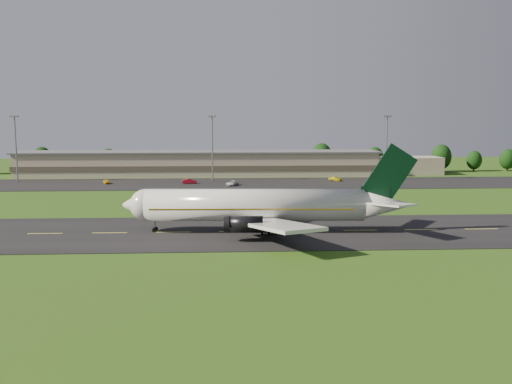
{
  "coord_description": "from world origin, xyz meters",
  "views": [
    {
      "loc": [
        9.32,
        -98.15,
        20.18
      ],
      "look_at": [
        14.87,
        8.0,
        6.0
      ],
      "focal_mm": 40.0,
      "sensor_mm": 36.0,
      "label": 1
    }
  ],
  "objects_px": {
    "service_vehicle_a": "(106,182)",
    "service_vehicle_b": "(189,181)",
    "light_mast_west": "(16,141)",
    "light_mast_centre": "(212,140)",
    "airliner": "(260,206)",
    "light_mast_east": "(387,140)",
    "service_vehicle_c": "(232,183)",
    "service_vehicle_d": "(335,179)",
    "terminal": "(218,164)"
  },
  "relations": [
    {
      "from": "service_vehicle_a",
      "to": "service_vehicle_b",
      "type": "height_order",
      "value": "service_vehicle_b"
    },
    {
      "from": "light_mast_west",
      "to": "light_mast_centre",
      "type": "bearing_deg",
      "value": 0.0
    },
    {
      "from": "airliner",
      "to": "light_mast_west",
      "type": "distance_m",
      "value": 106.68
    },
    {
      "from": "light_mast_east",
      "to": "service_vehicle_c",
      "type": "distance_m",
      "value": 52.09
    },
    {
      "from": "service_vehicle_a",
      "to": "airliner",
      "type": "bearing_deg",
      "value": -83.88
    },
    {
      "from": "service_vehicle_a",
      "to": "service_vehicle_d",
      "type": "height_order",
      "value": "service_vehicle_d"
    },
    {
      "from": "service_vehicle_d",
      "to": "service_vehicle_b",
      "type": "bearing_deg",
      "value": 133.28
    },
    {
      "from": "light_mast_centre",
      "to": "service_vehicle_b",
      "type": "bearing_deg",
      "value": -130.18
    },
    {
      "from": "light_mast_east",
      "to": "service_vehicle_c",
      "type": "xyz_separation_m",
      "value": [
        -49.0,
        -13.04,
        -11.94
      ]
    },
    {
      "from": "light_mast_west",
      "to": "airliner",
      "type": "bearing_deg",
      "value": -48.8
    },
    {
      "from": "light_mast_west",
      "to": "light_mast_east",
      "type": "xyz_separation_m",
      "value": [
        115.0,
        0.0,
        0.0
      ]
    },
    {
      "from": "terminal",
      "to": "light_mast_east",
      "type": "xyz_separation_m",
      "value": [
        53.6,
        -16.18,
        8.75
      ]
    },
    {
      "from": "service_vehicle_a",
      "to": "light_mast_centre",
      "type": "bearing_deg",
      "value": -11.5
    },
    {
      "from": "light_mast_east",
      "to": "light_mast_west",
      "type": "bearing_deg",
      "value": 180.0
    },
    {
      "from": "terminal",
      "to": "service_vehicle_c",
      "type": "xyz_separation_m",
      "value": [
        4.6,
        -29.23,
        -3.2
      ]
    },
    {
      "from": "light_mast_centre",
      "to": "light_mast_east",
      "type": "distance_m",
      "value": 55.0
    },
    {
      "from": "service_vehicle_b",
      "to": "service_vehicle_c",
      "type": "xyz_separation_m",
      "value": [
        12.75,
        -5.05,
        -0.02
      ]
    },
    {
      "from": "light_mast_west",
      "to": "service_vehicle_b",
      "type": "distance_m",
      "value": 55.15
    },
    {
      "from": "service_vehicle_d",
      "to": "light_mast_east",
      "type": "bearing_deg",
      "value": -44.55
    },
    {
      "from": "service_vehicle_a",
      "to": "service_vehicle_c",
      "type": "xyz_separation_m",
      "value": [
        37.58,
        -6.36,
        0.07
      ]
    },
    {
      "from": "light_mast_centre",
      "to": "service_vehicle_b",
      "type": "xyz_separation_m",
      "value": [
        -6.75,
        -7.99,
        -11.92
      ]
    },
    {
      "from": "light_mast_west",
      "to": "light_mast_centre",
      "type": "xyz_separation_m",
      "value": [
        60.0,
        0.0,
        0.0
      ]
    },
    {
      "from": "service_vehicle_a",
      "to": "service_vehicle_c",
      "type": "height_order",
      "value": "service_vehicle_c"
    },
    {
      "from": "service_vehicle_a",
      "to": "service_vehicle_b",
      "type": "distance_m",
      "value": 24.87
    },
    {
      "from": "light_mast_west",
      "to": "service_vehicle_a",
      "type": "xyz_separation_m",
      "value": [
        28.42,
        -6.69,
        -12.02
      ]
    },
    {
      "from": "light_mast_east",
      "to": "service_vehicle_a",
      "type": "relative_size",
      "value": 5.6
    },
    {
      "from": "terminal",
      "to": "light_mast_west",
      "type": "height_order",
      "value": "light_mast_west"
    },
    {
      "from": "service_vehicle_b",
      "to": "light_mast_centre",
      "type": "bearing_deg",
      "value": -41.85
    },
    {
      "from": "airliner",
      "to": "light_mast_east",
      "type": "xyz_separation_m",
      "value": [
        44.93,
        80.04,
        8.08
      ]
    },
    {
      "from": "light_mast_west",
      "to": "light_mast_east",
      "type": "bearing_deg",
      "value": 0.0
    },
    {
      "from": "terminal",
      "to": "light_mast_centre",
      "type": "bearing_deg",
      "value": -94.95
    },
    {
      "from": "service_vehicle_c",
      "to": "service_vehicle_d",
      "type": "relative_size",
      "value": 1.15
    },
    {
      "from": "terminal",
      "to": "light_mast_west",
      "type": "distance_m",
      "value": 64.1
    },
    {
      "from": "service_vehicle_a",
      "to": "light_mast_west",
      "type": "bearing_deg",
      "value": 143.29
    },
    {
      "from": "airliner",
      "to": "service_vehicle_b",
      "type": "bearing_deg",
      "value": 105.88
    },
    {
      "from": "light_mast_east",
      "to": "terminal",
      "type": "bearing_deg",
      "value": 163.2
    },
    {
      "from": "light_mast_east",
      "to": "service_vehicle_b",
      "type": "bearing_deg",
      "value": -172.63
    },
    {
      "from": "light_mast_centre",
      "to": "terminal",
      "type": "bearing_deg",
      "value": 85.05
    },
    {
      "from": "service_vehicle_a",
      "to": "service_vehicle_d",
      "type": "bearing_deg",
      "value": -20.13
    },
    {
      "from": "service_vehicle_c",
      "to": "terminal",
      "type": "bearing_deg",
      "value": 123.25
    },
    {
      "from": "terminal",
      "to": "light_mast_centre",
      "type": "height_order",
      "value": "light_mast_centre"
    },
    {
      "from": "airliner",
      "to": "service_vehicle_a",
      "type": "bearing_deg",
      "value": 122.33
    },
    {
      "from": "light_mast_west",
      "to": "service_vehicle_c",
      "type": "relative_size",
      "value": 4.08
    },
    {
      "from": "airliner",
      "to": "service_vehicle_a",
      "type": "relative_size",
      "value": 14.11
    },
    {
      "from": "light_mast_west",
      "to": "service_vehicle_c",
      "type": "xyz_separation_m",
      "value": [
        66.0,
        -13.04,
        -11.94
      ]
    },
    {
      "from": "terminal",
      "to": "light_mast_west",
      "type": "relative_size",
      "value": 7.13
    },
    {
      "from": "light_mast_west",
      "to": "service_vehicle_a",
      "type": "distance_m",
      "value": 31.57
    },
    {
      "from": "airliner",
      "to": "service_vehicle_a",
      "type": "xyz_separation_m",
      "value": [
        -41.65,
        73.35,
        -3.94
      ]
    },
    {
      "from": "service_vehicle_b",
      "to": "service_vehicle_d",
      "type": "height_order",
      "value": "service_vehicle_b"
    },
    {
      "from": "light_mast_centre",
      "to": "service_vehicle_d",
      "type": "xyz_separation_m",
      "value": [
        38.38,
        -2.62,
        -12.01
      ]
    }
  ]
}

